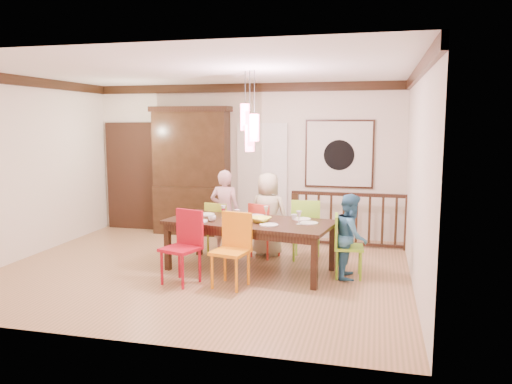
% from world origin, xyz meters
% --- Properties ---
extents(floor, '(6.00, 6.00, 0.00)m').
position_xyz_m(floor, '(0.00, 0.00, 0.00)').
color(floor, olive).
rests_on(floor, ground).
extents(ceiling, '(6.00, 6.00, 0.00)m').
position_xyz_m(ceiling, '(0.00, 0.00, 2.90)').
color(ceiling, white).
rests_on(ceiling, wall_back).
extents(wall_back, '(6.00, 0.00, 6.00)m').
position_xyz_m(wall_back, '(0.00, 2.50, 1.45)').
color(wall_back, beige).
rests_on(wall_back, floor).
extents(wall_left, '(0.00, 5.00, 5.00)m').
position_xyz_m(wall_left, '(-3.00, 0.00, 1.45)').
color(wall_left, beige).
rests_on(wall_left, floor).
extents(wall_right, '(0.00, 5.00, 5.00)m').
position_xyz_m(wall_right, '(3.00, 0.00, 1.45)').
color(wall_right, beige).
rests_on(wall_right, floor).
extents(crown_molding, '(6.00, 5.00, 0.16)m').
position_xyz_m(crown_molding, '(0.00, 0.00, 2.82)').
color(crown_molding, black).
rests_on(crown_molding, wall_back).
extents(panel_door, '(1.04, 0.07, 2.24)m').
position_xyz_m(panel_door, '(-2.40, 2.45, 1.05)').
color(panel_door, black).
rests_on(panel_door, wall_back).
extents(white_doorway, '(0.97, 0.05, 2.22)m').
position_xyz_m(white_doorway, '(0.35, 2.46, 1.05)').
color(white_doorway, silver).
rests_on(white_doorway, wall_back).
extents(painting, '(1.25, 0.06, 1.25)m').
position_xyz_m(painting, '(1.80, 2.46, 1.60)').
color(painting, black).
rests_on(painting, wall_back).
extents(pendant_cluster, '(0.27, 0.21, 1.14)m').
position_xyz_m(pendant_cluster, '(0.70, 0.16, 2.11)').
color(pendant_cluster, '#FF4C6F').
rests_on(pendant_cluster, ceiling).
extents(dining_table, '(2.56, 1.48, 0.75)m').
position_xyz_m(dining_table, '(0.70, 0.16, 0.68)').
color(dining_table, black).
rests_on(dining_table, floor).
extents(chair_far_left, '(0.47, 0.47, 0.88)m').
position_xyz_m(chair_far_left, '(0.01, 0.91, 0.51)').
color(chair_far_left, '#A1B729').
rests_on(chair_far_left, floor).
extents(chair_far_mid, '(0.53, 0.53, 0.89)m').
position_xyz_m(chair_far_mid, '(0.75, 0.95, 0.51)').
color(chair_far_mid, red).
rests_on(chair_far_mid, floor).
extents(chair_far_right, '(0.46, 0.46, 0.98)m').
position_xyz_m(chair_far_right, '(1.43, 0.95, 0.56)').
color(chair_far_right, '#88D130').
rests_on(chair_far_right, floor).
extents(chair_near_left, '(0.56, 0.56, 0.99)m').
position_xyz_m(chair_near_left, '(-0.06, -0.66, 0.57)').
color(chair_near_left, '#A70C1E').
rests_on(chair_near_left, floor).
extents(chair_near_mid, '(0.52, 0.52, 0.98)m').
position_xyz_m(chair_near_mid, '(0.63, -0.63, 0.56)').
color(chair_near_mid, orange).
rests_on(chair_near_mid, floor).
extents(chair_end_right, '(0.43, 0.43, 0.89)m').
position_xyz_m(chair_end_right, '(2.13, 0.17, 0.51)').
color(chair_end_right, '#84C824').
rests_on(chair_end_right, floor).
extents(china_hutch, '(1.57, 0.46, 2.48)m').
position_xyz_m(china_hutch, '(-1.02, 2.30, 1.24)').
color(china_hutch, black).
rests_on(china_hutch, floor).
extents(balustrade, '(2.08, 0.12, 0.96)m').
position_xyz_m(balustrade, '(2.05, 1.95, 0.50)').
color(balustrade, black).
rests_on(balustrade, floor).
extents(person_far_left, '(0.52, 0.34, 1.40)m').
position_xyz_m(person_far_left, '(0.03, 1.06, 0.70)').
color(person_far_left, beige).
rests_on(person_far_left, floor).
extents(person_far_mid, '(0.73, 0.53, 1.37)m').
position_xyz_m(person_far_mid, '(0.77, 1.06, 0.69)').
color(person_far_mid, '#BEB58F').
rests_on(person_far_mid, floor).
extents(person_end_right, '(0.46, 0.59, 1.19)m').
position_xyz_m(person_end_right, '(2.16, 0.16, 0.60)').
color(person_end_right, teal).
rests_on(person_end_right, floor).
extents(serving_bowl, '(0.38, 0.38, 0.07)m').
position_xyz_m(serving_bowl, '(0.87, 0.07, 0.79)').
color(serving_bowl, '#E4E541').
rests_on(serving_bowl, dining_table).
extents(small_bowl, '(0.28, 0.28, 0.07)m').
position_xyz_m(small_bowl, '(0.43, 0.17, 0.78)').
color(small_bowl, white).
rests_on(small_bowl, dining_table).
extents(cup_left, '(0.13, 0.13, 0.09)m').
position_xyz_m(cup_left, '(0.18, -0.03, 0.79)').
color(cup_left, silver).
rests_on(cup_left, dining_table).
extents(cup_right, '(0.10, 0.10, 0.08)m').
position_xyz_m(cup_right, '(1.32, 0.36, 0.79)').
color(cup_right, silver).
rests_on(cup_right, dining_table).
extents(plate_far_left, '(0.26, 0.26, 0.01)m').
position_xyz_m(plate_far_left, '(-0.08, 0.44, 0.76)').
color(plate_far_left, white).
rests_on(plate_far_left, dining_table).
extents(plate_far_mid, '(0.26, 0.26, 0.01)m').
position_xyz_m(plate_far_mid, '(0.70, 0.50, 0.76)').
color(plate_far_mid, white).
rests_on(plate_far_mid, dining_table).
extents(plate_far_right, '(0.26, 0.26, 0.01)m').
position_xyz_m(plate_far_right, '(1.43, 0.41, 0.76)').
color(plate_far_right, white).
rests_on(plate_far_right, dining_table).
extents(plate_near_left, '(0.26, 0.26, 0.01)m').
position_xyz_m(plate_near_left, '(-0.00, -0.09, 0.76)').
color(plate_near_left, white).
rests_on(plate_near_left, dining_table).
extents(plate_near_mid, '(0.26, 0.26, 0.01)m').
position_xyz_m(plate_near_mid, '(1.04, -0.12, 0.76)').
color(plate_near_mid, white).
rests_on(plate_near_mid, dining_table).
extents(plate_end_right, '(0.26, 0.26, 0.01)m').
position_xyz_m(plate_end_right, '(1.57, 0.14, 0.76)').
color(plate_end_right, white).
rests_on(plate_end_right, dining_table).
extents(wine_glass_a, '(0.08, 0.08, 0.19)m').
position_xyz_m(wine_glass_a, '(0.26, 0.26, 0.84)').
color(wine_glass_a, '#590C19').
rests_on(wine_glass_a, dining_table).
extents(wine_glass_b, '(0.08, 0.08, 0.19)m').
position_xyz_m(wine_glass_b, '(0.90, 0.34, 0.84)').
color(wine_glass_b, silver).
rests_on(wine_glass_b, dining_table).
extents(wine_glass_c, '(0.08, 0.08, 0.19)m').
position_xyz_m(wine_glass_c, '(0.56, -0.04, 0.84)').
color(wine_glass_c, '#590C19').
rests_on(wine_glass_c, dining_table).
extents(wine_glass_d, '(0.08, 0.08, 0.19)m').
position_xyz_m(wine_glass_d, '(1.44, 0.06, 0.84)').
color(wine_glass_d, silver).
rests_on(wine_glass_d, dining_table).
extents(napkin, '(0.18, 0.14, 0.01)m').
position_xyz_m(napkin, '(0.65, -0.15, 0.76)').
color(napkin, '#D83359').
rests_on(napkin, dining_table).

